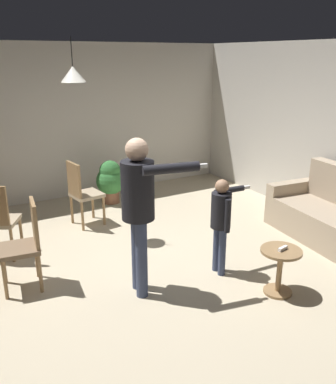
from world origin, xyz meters
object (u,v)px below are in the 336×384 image
object	(u,v)px
couch_floral	(333,217)
person_child	(222,216)
person_adult	(139,200)
dining_chair_centre_back	(26,242)
spare_remote_on_table	(283,249)
side_table_by_couch	(280,266)
dining_chair_near_wall	(82,191)
potted_plant_corner	(110,180)

from	to	relation	value
couch_floral	person_child	xyz separation A→B (m)	(-1.93, 0.02, 0.39)
person_adult	dining_chair_centre_back	xyz separation A→B (m)	(-1.04, 0.72, -0.52)
spare_remote_on_table	dining_chair_centre_back	bearing A→B (deg)	147.07
couch_floral	side_table_by_couch	world-z (taller)	couch_floral
person_child	spare_remote_on_table	distance (m)	0.78
dining_chair_near_wall	potted_plant_corner	bearing A→B (deg)	126.72
spare_remote_on_table	dining_chair_near_wall	bearing A→B (deg)	112.80
couch_floral	spare_remote_on_table	xyz separation A→B (m)	(-1.64, -0.68, 0.21)
dining_chair_centre_back	potted_plant_corner	xyz separation A→B (m)	(1.86, 2.14, -0.13)
side_table_by_couch	potted_plant_corner	bearing A→B (deg)	97.23
person_child	potted_plant_corner	xyz separation A→B (m)	(-0.18, 2.95, -0.30)
potted_plant_corner	person_adult	bearing A→B (deg)	-106.03
potted_plant_corner	spare_remote_on_table	size ratio (longest dim) A/B	5.84
person_adult	potted_plant_corner	xyz separation A→B (m)	(0.82, 2.86, -0.65)
person_adult	potted_plant_corner	distance (m)	3.04
person_adult	person_child	size ratio (longest dim) A/B	1.47
side_table_by_couch	dining_chair_centre_back	size ratio (longest dim) A/B	0.52
couch_floral	dining_chair_near_wall	bearing A→B (deg)	58.27
couch_floral	person_adult	world-z (taller)	person_adult
side_table_by_couch	dining_chair_near_wall	bearing A→B (deg)	112.78
couch_floral	person_child	bearing A→B (deg)	95.50
person_adult	dining_chair_centre_back	size ratio (longest dim) A/B	1.71
couch_floral	side_table_by_couch	distance (m)	1.78
side_table_by_couch	dining_chair_centre_back	distance (m)	2.77
person_child	side_table_by_couch	bearing A→B (deg)	26.06
couch_floral	spare_remote_on_table	distance (m)	1.79
side_table_by_couch	spare_remote_on_table	size ratio (longest dim) A/B	4.00
dining_chair_near_wall	spare_remote_on_table	size ratio (longest dim) A/B	7.69
couch_floral	dining_chair_near_wall	distance (m)	3.63
person_adult	person_child	world-z (taller)	person_adult
dining_chair_centre_back	dining_chair_near_wall	bearing A→B (deg)	-31.08
person_child	dining_chair_near_wall	bearing A→B (deg)	-153.47
side_table_by_couch	dining_chair_near_wall	world-z (taller)	dining_chair_near_wall
person_adult	dining_chair_centre_back	world-z (taller)	person_adult
person_adult	spare_remote_on_table	world-z (taller)	person_adult
person_child	dining_chair_centre_back	xyz separation A→B (m)	(-2.04, 0.81, -0.18)
dining_chair_centre_back	spare_remote_on_table	xyz separation A→B (m)	(2.33, -1.51, -0.01)
potted_plant_corner	spare_remote_on_table	xyz separation A→B (m)	(0.47, -3.64, 0.12)
side_table_by_couch	dining_chair_centre_back	xyz separation A→B (m)	(-2.32, 1.50, 0.22)
side_table_by_couch	person_child	size ratio (longest dim) A/B	0.45
dining_chair_near_wall	potted_plant_corner	distance (m)	1.07
person_adult	dining_chair_near_wall	distance (m)	2.18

